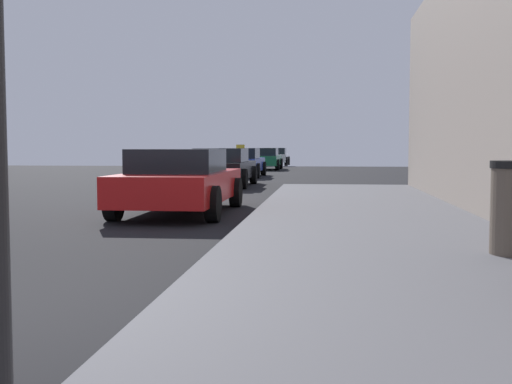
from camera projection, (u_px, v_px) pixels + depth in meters
sidewalk at (439, 341)px, 4.04m from camera, size 4.00×32.00×0.15m
car_red at (180, 181)px, 12.53m from camera, size 2.00×4.49×1.27m
car_black at (222, 167)px, 21.42m from camera, size 2.00×4.49×1.27m
car_blue at (241, 162)px, 28.29m from camera, size 1.94×4.49×1.43m
car_green at (264, 159)px, 37.45m from camera, size 1.95×4.50×1.27m
car_white at (275, 157)px, 45.78m from camera, size 2.01×4.07×1.27m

